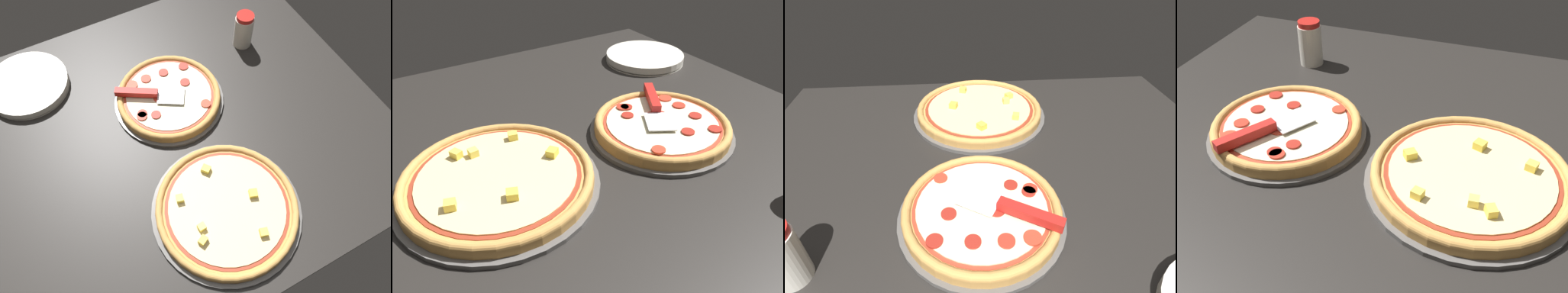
% 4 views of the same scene
% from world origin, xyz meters
% --- Properties ---
extents(ground_plane, '(1.28, 1.08, 0.04)m').
position_xyz_m(ground_plane, '(0.00, 0.00, -0.02)').
color(ground_plane, black).
extents(pizza_pan_front, '(0.34, 0.34, 0.01)m').
position_xyz_m(pizza_pan_front, '(-0.05, -0.10, 0.01)').
color(pizza_pan_front, '#565451').
rests_on(pizza_pan_front, ground_plane).
extents(pizza_front, '(0.32, 0.32, 0.03)m').
position_xyz_m(pizza_front, '(-0.05, -0.10, 0.02)').
color(pizza_front, '#C68E47').
rests_on(pizza_front, pizza_pan_front).
extents(pizza_pan_back, '(0.40, 0.40, 0.01)m').
position_xyz_m(pizza_pan_back, '(-0.02, 0.30, 0.01)').
color(pizza_pan_back, '#565451').
rests_on(pizza_pan_back, ground_plane).
extents(pizza_back, '(0.38, 0.38, 0.04)m').
position_xyz_m(pizza_back, '(-0.02, 0.30, 0.02)').
color(pizza_back, '#C68E47').
rests_on(pizza_back, pizza_pan_back).
extents(serving_spatula, '(0.20, 0.15, 0.02)m').
position_xyz_m(serving_spatula, '(0.03, -0.14, 0.05)').
color(serving_spatula, silver).
rests_on(serving_spatula, pizza_front).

